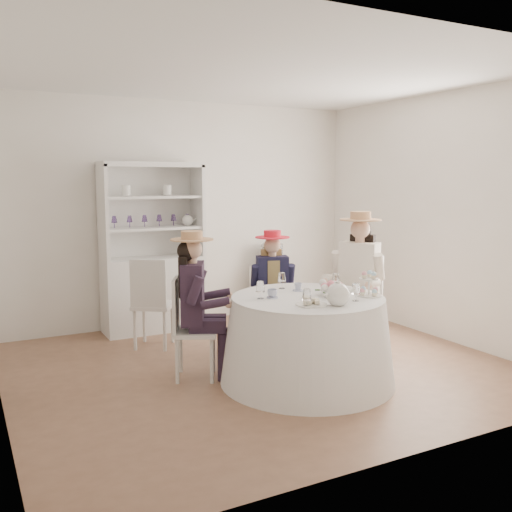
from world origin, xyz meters
name	(u,v)px	position (x,y,z in m)	size (l,w,h in m)	color
ground	(261,366)	(0.00, 0.00, 0.00)	(4.50, 4.50, 0.00)	brown
ceiling	(261,73)	(0.00, 0.00, 2.70)	(4.50, 4.50, 0.00)	white
wall_back	(184,213)	(0.00, 2.00, 1.35)	(4.50, 4.50, 0.00)	white
wall_front	(416,248)	(0.00, -2.00, 1.35)	(4.50, 4.50, 0.00)	white
wall_right	(441,217)	(2.25, 0.00, 1.35)	(4.50, 4.50, 0.00)	white
tea_table	(307,340)	(0.17, -0.54, 0.38)	(1.52, 1.52, 0.76)	white
hutch	(153,272)	(-0.49, 1.77, 0.70)	(1.20, 0.53, 1.96)	silver
side_table	(272,290)	(1.11, 1.75, 0.33)	(0.42, 0.42, 0.66)	silver
hatbox	(272,255)	(1.11, 1.75, 0.79)	(0.28, 0.28, 0.28)	black
guest_left	(195,296)	(-0.65, 0.00, 0.75)	(0.56, 0.51, 1.32)	silver
guest_mid	(272,283)	(0.37, 0.43, 0.71)	(0.47, 0.51, 1.25)	silver
guest_right	(358,275)	(1.06, -0.10, 0.82)	(0.62, 0.58, 1.45)	silver
spare_chair	(152,300)	(-0.73, 1.05, 0.51)	(0.55, 0.55, 0.96)	silver
teacup_a	(272,294)	(-0.13, -0.45, 0.79)	(0.09, 0.09, 0.07)	white
teacup_b	(298,287)	(0.23, -0.28, 0.79)	(0.07, 0.07, 0.06)	white
teacup_c	(329,289)	(0.44, -0.47, 0.80)	(0.09, 0.09, 0.07)	white
flower_bowl	(334,294)	(0.36, -0.65, 0.79)	(0.21, 0.21, 0.05)	white
flower_arrangement	(329,286)	(0.37, -0.58, 0.84)	(0.17, 0.17, 0.06)	pink
table_teapot	(338,295)	(0.20, -0.94, 0.85)	(0.27, 0.19, 0.21)	white
sandwich_plate	(311,303)	(0.02, -0.83, 0.78)	(0.25, 0.25, 0.06)	white
cupcake_stand	(369,287)	(0.66, -0.76, 0.84)	(0.23, 0.23, 0.21)	white
stemware_set	(308,288)	(0.17, -0.54, 0.84)	(0.88, 0.85, 0.15)	white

